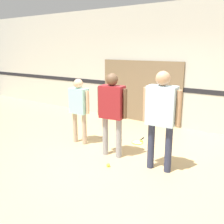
{
  "coord_description": "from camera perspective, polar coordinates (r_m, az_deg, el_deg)",
  "views": [
    {
      "loc": [
        2.37,
        -3.77,
        2.07
      ],
      "look_at": [
        -0.21,
        0.02,
        0.89
      ],
      "focal_mm": 40.0,
      "sensor_mm": 36.0,
      "label": 1
    }
  ],
  "objects": [
    {
      "name": "wall_panel",
      "position": [
        7.19,
        6.51,
        4.68
      ],
      "size": [
        2.46,
        0.05,
        1.74
      ],
      "color": "#756047",
      "rests_on": "ground_plane"
    },
    {
      "name": "tennis_ball_by_spare_racket",
      "position": [
        5.7,
        6.71,
        -6.65
      ],
      "size": [
        0.07,
        0.07,
        0.07
      ],
      "primitive_type": "sphere",
      "color": "#CCE038",
      "rests_on": "ground_plane"
    },
    {
      "name": "wall_back",
      "position": [
        6.79,
        13.85,
        9.98
      ],
      "size": [
        16.0,
        0.07,
        3.2
      ],
      "color": "beige",
      "rests_on": "ground_plane"
    },
    {
      "name": "racket_spare_on_floor",
      "position": [
        5.72,
        5.91,
        -6.82
      ],
      "size": [
        0.28,
        0.5,
        0.03
      ],
      "rotation": [
        0.0,
        0.0,
        1.63
      ],
      "color": "#C6D838",
      "rests_on": "ground_plane"
    },
    {
      "name": "ground_plane",
      "position": [
        4.91,
        1.87,
        -10.54
      ],
      "size": [
        16.0,
        16.0,
        0.0
      ],
      "primitive_type": "plane",
      "color": "tan"
    },
    {
      "name": "person_instructor",
      "position": [
        4.71,
        -0.0,
        1.31
      ],
      "size": [
        0.61,
        0.3,
        1.62
      ],
      "rotation": [
        0.0,
        0.0,
        0.12
      ],
      "color": "gray",
      "rests_on": "ground_plane"
    },
    {
      "name": "person_student_left",
      "position": [
        5.46,
        -7.56,
        1.79
      ],
      "size": [
        0.55,
        0.23,
        1.44
      ],
      "rotation": [
        0.0,
        0.0,
        0.02
      ],
      "color": "tan",
      "rests_on": "ground_plane"
    },
    {
      "name": "person_student_right",
      "position": [
        4.21,
        11.22,
        0.26
      ],
      "size": [
        0.65,
        0.3,
        1.72
      ],
      "rotation": [
        0.0,
        0.0,
        3.22
      ],
      "color": "#2D334C",
      "rests_on": "ground_plane"
    },
    {
      "name": "tennis_ball_near_instructor",
      "position": [
        4.58,
        -0.88,
        -12.05
      ],
      "size": [
        0.07,
        0.07,
        0.07
      ],
      "primitive_type": "sphere",
      "color": "#CCE038",
      "rests_on": "ground_plane"
    }
  ]
}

